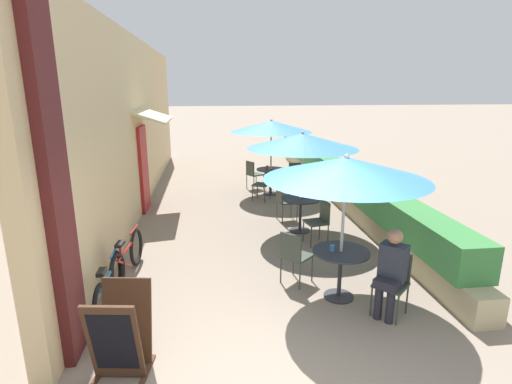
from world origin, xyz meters
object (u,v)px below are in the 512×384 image
coffee_cup_far (267,167)px  bicycle_leaning (109,287)px  patio_umbrella_near (346,168)px  cafe_chair_near_right (294,254)px  cafe_chair_mid_right (284,199)px  seated_patron_near_left (391,270)px  cafe_chair_near_left (393,278)px  patio_umbrella_mid (302,141)px  cafe_chair_mid_left (320,219)px  patio_table_mid (300,207)px  coffee_cup_mid (302,195)px  bicycle_second (127,259)px  menu_board (121,332)px  patio_table_near (340,263)px  cafe_chair_far_left (264,182)px  cafe_chair_far_right (296,175)px  coffee_cup_near (332,248)px  patio_table_far (271,175)px  cafe_chair_far_back (253,173)px  patio_umbrella_far (271,126)px

coffee_cup_far → bicycle_leaning: 6.69m
patio_umbrella_near → coffee_cup_far: (-0.21, 5.98, -1.17)m
cafe_chair_near_right → cafe_chair_mid_right: same height
cafe_chair_near_right → seated_patron_near_left: bearing=1.6°
patio_umbrella_near → cafe_chair_near_left: size_ratio=2.63×
patio_umbrella_mid → cafe_chair_mid_left: (0.22, -0.73, -1.44)m
cafe_chair_mid_right → patio_table_mid: bearing=5.8°
cafe_chair_mid_left → coffee_cup_mid: (-0.17, 0.80, 0.27)m
bicycle_second → menu_board: bearing=-75.0°
patio_table_near → cafe_chair_far_left: cafe_chair_far_left is taller
patio_umbrella_near → coffee_cup_mid: (0.10, 2.89, -1.17)m
patio_table_near → patio_umbrella_mid: patio_umbrella_mid is taller
patio_umbrella_near → cafe_chair_far_right: (0.64, 6.01, -1.44)m
cafe_chair_near_left → bicycle_second: size_ratio=0.52×
coffee_cup_near → patio_umbrella_mid: (0.18, 2.79, 1.17)m
cafe_chair_mid_left → menu_board: menu_board is taller
cafe_chair_near_left → cafe_chair_far_left: bearing=-34.3°
cafe_chair_mid_right → coffee_cup_far: cafe_chair_mid_right is taller
patio_umbrella_near → bicycle_leaning: patio_umbrella_near is taller
seated_patron_near_left → bicycle_leaning: (-3.80, 0.63, -0.35)m
coffee_cup_near → bicycle_second: 3.28m
cafe_chair_mid_right → patio_table_far: bearing=167.5°
seated_patron_near_left → coffee_cup_mid: size_ratio=13.89×
patio_umbrella_near → bicycle_leaning: (-3.30, 0.06, -1.62)m
patio_table_mid → cafe_chair_far_back: size_ratio=0.95×
patio_table_far → coffee_cup_far: size_ratio=9.20×
patio_umbrella_near → cafe_chair_far_back: 6.71m
patio_table_near → cafe_chair_far_left: bearing=94.5°
patio_umbrella_near → cafe_chair_mid_left: (0.27, 2.09, -1.44)m
patio_umbrella_near → patio_umbrella_far: size_ratio=1.00×
seated_patron_near_left → cafe_chair_far_right: size_ratio=1.44×
cafe_chair_near_left → cafe_chair_far_back: bearing=-35.0°
patio_umbrella_mid → bicycle_second: (-3.27, -1.82, -1.62)m
seated_patron_near_left → cafe_chair_far_left: (-0.91, 5.79, -0.17)m
coffee_cup_mid → cafe_chair_far_back: bearing=100.3°
patio_umbrella_near → patio_umbrella_mid: bearing=89.0°
seated_patron_near_left → cafe_chair_near_right: size_ratio=1.44×
seated_patron_near_left → patio_table_far: 6.52m
patio_table_near → bicycle_second: size_ratio=0.49×
patio_umbrella_mid → bicycle_second: bearing=-150.9°
coffee_cup_mid → cafe_chair_far_right: (0.54, 3.11, -0.27)m
cafe_chair_mid_left → cafe_chair_far_right: (0.37, 3.92, 0.00)m
coffee_cup_near → patio_umbrella_mid: bearing=86.3°
cafe_chair_near_right → cafe_chair_far_right: bearing=123.3°
cafe_chair_far_back → menu_board: size_ratio=0.89×
patio_table_near → cafe_chair_mid_left: bearing=82.7°
cafe_chair_mid_left → coffee_cup_near: bearing=158.1°
cafe_chair_near_left → patio_table_far: cafe_chair_near_left is taller
cafe_chair_far_back → coffee_cup_near: bearing=-26.8°
coffee_cup_near → patio_umbrella_far: bearing=89.8°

